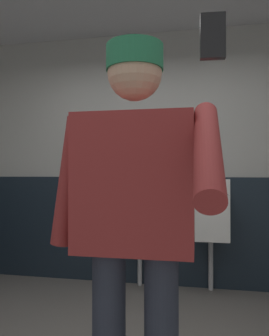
# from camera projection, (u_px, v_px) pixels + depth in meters

# --- Properties ---
(wall_back) EXTENTS (4.97, 0.12, 2.77)m
(wall_back) POSITION_uv_depth(u_px,v_px,m) (153.00, 158.00, 3.61)
(wall_back) COLOR #B2B2AD
(wall_back) RESTS_ON ground_plane
(wainscot_band_back) EXTENTS (4.37, 0.03, 1.17)m
(wainscot_band_back) POSITION_uv_depth(u_px,v_px,m) (152.00, 230.00, 3.53)
(wainscot_band_back) COLOR #19232D
(wainscot_band_back) RESTS_ON ground_plane
(urinal_left) EXTENTS (0.40, 0.34, 1.24)m
(urinal_left) POSITION_uv_depth(u_px,v_px,m) (138.00, 214.00, 3.41)
(urinal_left) COLOR white
(urinal_left) RESTS_ON ground_plane
(urinal_middle) EXTENTS (0.40, 0.34, 1.24)m
(urinal_middle) POSITION_uv_depth(u_px,v_px,m) (211.00, 216.00, 3.27)
(urinal_middle) COLOR white
(urinal_middle) RESTS_ON ground_plane
(privacy_divider_panel) EXTENTS (0.04, 0.40, 0.90)m
(privacy_divider_panel) POSITION_uv_depth(u_px,v_px,m) (173.00, 199.00, 3.28)
(privacy_divider_panel) COLOR #4C4C51
(person) EXTENTS (0.70, 0.60, 1.75)m
(person) POSITION_uv_depth(u_px,v_px,m) (134.00, 215.00, 1.32)
(person) COLOR #2D3342
(person) RESTS_ON ground_plane
(cell_phone) EXTENTS (0.06, 0.02, 0.11)m
(cell_phone) POSITION_uv_depth(u_px,v_px,m) (213.00, 36.00, 0.78)
(cell_phone) COLOR black
(soap_dispenser) EXTENTS (0.10, 0.07, 0.18)m
(soap_dispenser) POSITION_uv_depth(u_px,v_px,m) (185.00, 160.00, 3.45)
(soap_dispenser) COLOR silver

